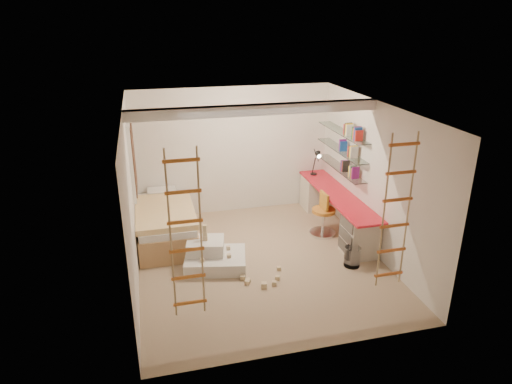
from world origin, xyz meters
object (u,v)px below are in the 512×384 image
object	(u,v)px
desk	(336,210)
play_platform	(213,256)
swivel_chair	(323,219)
bed	(166,223)

from	to	relation	value
desk	play_platform	xyz separation A→B (m)	(-2.51, -0.79, -0.23)
swivel_chair	bed	bearing A→B (deg)	169.74
bed	swivel_chair	world-z (taller)	swivel_chair
desk	bed	world-z (taller)	desk
bed	swivel_chair	size ratio (longest dim) A/B	2.38
bed	play_platform	size ratio (longest dim) A/B	1.79
desk	bed	distance (m)	3.22
desk	bed	bearing A→B (deg)	173.51
play_platform	bed	bearing A→B (deg)	120.64
swivel_chair	play_platform	distance (m)	2.29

